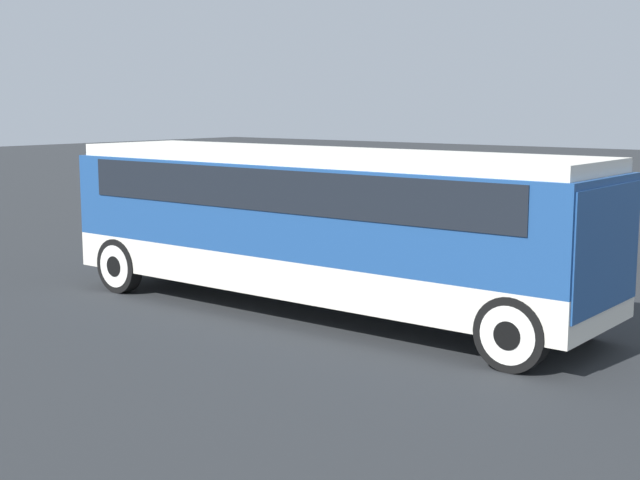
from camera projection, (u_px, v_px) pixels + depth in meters
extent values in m
plane|color=#26282B|center=(320.00, 312.00, 15.85)|extent=(120.00, 120.00, 0.00)
cube|color=silver|center=(320.00, 269.00, 15.73)|extent=(10.26, 2.48, 0.66)
cube|color=navy|center=(320.00, 207.00, 15.57)|extent=(10.26, 2.48, 1.54)
cube|color=black|center=(320.00, 185.00, 15.51)|extent=(9.03, 2.52, 0.69)
cube|color=silver|center=(320.00, 156.00, 15.43)|extent=(10.06, 2.28, 0.22)
cube|color=navy|center=(596.00, 247.00, 12.53)|extent=(0.36, 2.38, 1.76)
cylinder|color=black|center=(512.00, 334.00, 12.27)|extent=(1.06, 0.28, 1.06)
cylinder|color=silver|center=(512.00, 334.00, 12.27)|extent=(0.83, 0.30, 0.83)
cylinder|color=black|center=(512.00, 334.00, 12.27)|extent=(0.40, 0.32, 0.40)
cylinder|color=black|center=(577.00, 305.00, 14.01)|extent=(1.06, 0.28, 1.06)
cylinder|color=silver|center=(577.00, 305.00, 14.01)|extent=(0.83, 0.30, 0.83)
cylinder|color=black|center=(577.00, 305.00, 14.01)|extent=(0.40, 0.32, 0.40)
cylinder|color=black|center=(120.00, 265.00, 17.44)|extent=(1.06, 0.28, 1.06)
cylinder|color=silver|center=(120.00, 265.00, 17.44)|extent=(0.83, 0.30, 0.83)
cylinder|color=black|center=(120.00, 265.00, 17.44)|extent=(0.40, 0.32, 0.40)
cylinder|color=black|center=(203.00, 251.00, 19.18)|extent=(1.06, 0.28, 1.06)
cylinder|color=silver|center=(203.00, 251.00, 19.18)|extent=(0.83, 0.30, 0.83)
cylinder|color=black|center=(203.00, 251.00, 19.18)|extent=(0.40, 0.32, 0.40)
cube|color=navy|center=(520.00, 233.00, 21.56)|extent=(4.18, 1.81, 0.65)
cube|color=black|center=(515.00, 207.00, 21.56)|extent=(2.18, 1.63, 0.60)
cylinder|color=black|center=(571.00, 254.00, 19.95)|extent=(0.65, 0.22, 0.65)
cylinder|color=black|center=(571.00, 254.00, 19.95)|extent=(0.25, 0.26, 0.25)
cylinder|color=black|center=(599.00, 245.00, 21.21)|extent=(0.65, 0.22, 0.65)
cylinder|color=black|center=(599.00, 245.00, 21.21)|extent=(0.25, 0.26, 0.25)
cylinder|color=black|center=(444.00, 241.00, 21.97)|extent=(0.65, 0.22, 0.65)
cylinder|color=black|center=(444.00, 241.00, 21.97)|extent=(0.25, 0.26, 0.25)
cylinder|color=black|center=(476.00, 233.00, 23.23)|extent=(0.65, 0.22, 0.65)
cylinder|color=black|center=(476.00, 233.00, 23.23)|extent=(0.25, 0.26, 0.25)
cube|color=silver|center=(369.00, 213.00, 25.55)|extent=(4.61, 1.78, 0.65)
cube|color=black|center=(364.00, 192.00, 25.57)|extent=(2.39, 1.60, 0.55)
cylinder|color=black|center=(408.00, 230.00, 23.82)|extent=(0.63, 0.22, 0.63)
cylinder|color=black|center=(408.00, 230.00, 23.82)|extent=(0.24, 0.26, 0.24)
cylinder|color=black|center=(439.00, 224.00, 25.06)|extent=(0.63, 0.22, 0.63)
cylinder|color=black|center=(439.00, 224.00, 25.06)|extent=(0.24, 0.26, 0.24)
cylinder|color=black|center=(301.00, 219.00, 26.12)|extent=(0.63, 0.22, 0.63)
cylinder|color=black|center=(301.00, 219.00, 26.12)|extent=(0.24, 0.26, 0.24)
cylinder|color=black|center=(334.00, 214.00, 27.36)|extent=(0.63, 0.22, 0.63)
cylinder|color=black|center=(334.00, 214.00, 27.36)|extent=(0.24, 0.26, 0.24)
cube|color=#7A6B5B|center=(283.00, 223.00, 23.26)|extent=(4.24, 1.71, 0.64)
cube|color=black|center=(278.00, 202.00, 23.28)|extent=(2.21, 1.54, 0.46)
cylinder|color=black|center=(313.00, 242.00, 21.69)|extent=(0.67, 0.22, 0.67)
cylinder|color=black|center=(313.00, 242.00, 21.69)|extent=(0.25, 0.26, 0.25)
cylinder|color=black|center=(351.00, 235.00, 22.87)|extent=(0.67, 0.22, 0.67)
cylinder|color=black|center=(351.00, 235.00, 22.87)|extent=(0.25, 0.26, 0.25)
cylinder|color=black|center=(217.00, 230.00, 23.72)|extent=(0.67, 0.22, 0.67)
cylinder|color=black|center=(217.00, 230.00, 23.72)|extent=(0.25, 0.26, 0.25)
cylinder|color=black|center=(256.00, 224.00, 24.91)|extent=(0.67, 0.22, 0.67)
cylinder|color=black|center=(256.00, 224.00, 24.91)|extent=(0.25, 0.26, 0.25)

